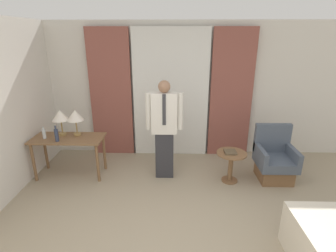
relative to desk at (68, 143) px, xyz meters
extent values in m
cube|color=silver|center=(1.79, 1.09, 0.73)|extent=(10.00, 0.06, 2.70)
cube|color=white|center=(1.79, 0.96, 0.67)|extent=(1.51, 0.06, 2.58)
cube|color=brown|center=(0.58, 0.96, 0.67)|extent=(0.84, 0.06, 2.58)
cube|color=brown|center=(3.00, 0.96, 0.67)|extent=(0.84, 0.06, 2.58)
cube|color=brown|center=(0.00, 0.00, 0.09)|extent=(1.23, 0.57, 0.03)
cylinder|color=brown|center=(-0.56, -0.22, -0.27)|extent=(0.05, 0.05, 0.70)
cylinder|color=brown|center=(0.56, -0.22, -0.27)|extent=(0.05, 0.05, 0.70)
cylinder|color=brown|center=(-0.56, 0.22, -0.27)|extent=(0.05, 0.05, 0.70)
cylinder|color=brown|center=(0.56, 0.22, -0.27)|extent=(0.05, 0.05, 0.70)
cylinder|color=#9E7F47|center=(-0.13, 0.12, 0.13)|extent=(0.12, 0.12, 0.04)
cylinder|color=#9E7F47|center=(-0.13, 0.12, 0.27)|extent=(0.02, 0.02, 0.24)
cone|color=silver|center=(-0.13, 0.12, 0.48)|extent=(0.29, 0.29, 0.18)
cylinder|color=#9E7F47|center=(0.13, 0.12, 0.13)|extent=(0.12, 0.12, 0.04)
cylinder|color=#9E7F47|center=(0.13, 0.12, 0.27)|extent=(0.02, 0.02, 0.24)
cone|color=silver|center=(0.13, 0.12, 0.48)|extent=(0.29, 0.29, 0.18)
cylinder|color=silver|center=(-0.38, -0.05, 0.19)|extent=(0.06, 0.06, 0.16)
cylinder|color=silver|center=(-0.38, -0.05, 0.29)|extent=(0.02, 0.02, 0.05)
cylinder|color=#2D3851|center=(-0.11, -0.17, 0.21)|extent=(0.06, 0.06, 0.21)
cylinder|color=#2D3851|center=(-0.11, -0.17, 0.35)|extent=(0.03, 0.03, 0.06)
cube|color=#2D2D33|center=(1.70, 0.00, -0.20)|extent=(0.31, 0.17, 0.84)
cube|color=silver|center=(1.70, 0.00, 0.56)|extent=(0.44, 0.20, 0.70)
cube|color=#333338|center=(1.70, -0.11, 0.65)|extent=(0.06, 0.01, 0.52)
cylinder|color=silver|center=(1.43, 0.00, 0.60)|extent=(0.10, 0.10, 0.63)
cylinder|color=silver|center=(1.96, 0.00, 0.60)|extent=(0.10, 0.10, 0.63)
sphere|color=#936B51|center=(1.70, 0.00, 1.02)|extent=(0.20, 0.20, 0.20)
cube|color=brown|center=(3.63, -0.08, -0.49)|extent=(0.53, 0.54, 0.26)
cube|color=#4C5666|center=(3.63, -0.08, -0.28)|extent=(0.63, 0.63, 0.16)
cube|color=#4C5666|center=(3.63, 0.20, 0.06)|extent=(0.63, 0.10, 0.52)
cube|color=#4C5666|center=(3.36, -0.08, -0.11)|extent=(0.08, 0.63, 0.18)
cube|color=#4C5666|center=(3.91, -0.08, -0.11)|extent=(0.08, 0.63, 0.18)
cylinder|color=brown|center=(2.85, -0.16, -0.61)|extent=(0.28, 0.28, 0.02)
cylinder|color=brown|center=(2.85, -0.16, -0.36)|extent=(0.08, 0.08, 0.52)
cylinder|color=brown|center=(2.85, -0.16, -0.09)|extent=(0.51, 0.51, 0.02)
cube|color=brown|center=(2.82, -0.16, -0.06)|extent=(0.20, 0.21, 0.03)
camera|label=1|loc=(1.86, -4.21, 1.82)|focal=28.00mm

